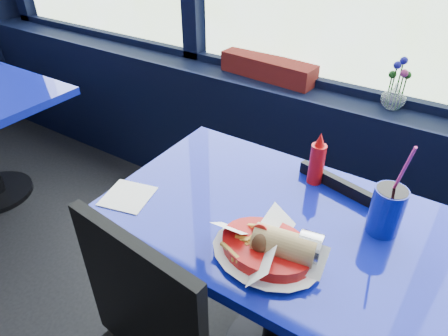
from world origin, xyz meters
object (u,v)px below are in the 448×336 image
food_basket (269,248)px  ketchup_bottle (317,161)px  chair_near_back (332,234)px  flower_vase (395,93)px  soda_cup (387,210)px  planter_box (268,68)px  near_table (287,262)px

food_basket → ketchup_bottle: (-0.03, 0.41, 0.05)m
chair_near_back → flower_vase: (0.02, 0.55, 0.41)m
flower_vase → soda_cup: 0.79m
ketchup_bottle → soda_cup: 0.29m
soda_cup → planter_box: bearing=135.8°
planter_box → flower_vase: flower_vase is taller
near_table → flower_vase: bearing=85.4°
soda_cup → chair_near_back: bearing=131.0°
near_table → chair_near_back: bearing=81.2°
near_table → food_basket: (0.01, -0.17, 0.22)m
food_basket → flower_vase: bearing=102.4°
food_basket → soda_cup: soda_cup is taller
planter_box → ketchup_bottle: 0.86m
chair_near_back → flower_vase: 0.69m
planter_box → food_basket: planter_box is taller
chair_near_back → ketchup_bottle: size_ratio=4.01×
near_table → flower_vase: 0.94m
flower_vase → food_basket: flower_vase is taller
food_basket → chair_near_back: bearing=100.8°
flower_vase → soda_cup: bearing=-77.4°
chair_near_back → food_basket: 0.60m
ketchup_bottle → food_basket: bearing=-85.6°
flower_vase → food_basket: size_ratio=0.70×
food_basket → soda_cup: size_ratio=1.02×
near_table → soda_cup: (0.24, 0.11, 0.26)m
planter_box → food_basket: (0.57, -1.07, -0.06)m
chair_near_back → flower_vase: bearing=-78.2°
chair_near_back → flower_vase: size_ratio=3.45×
chair_near_back → planter_box: size_ratio=1.53×
planter_box → flower_vase: 0.64m
chair_near_back → soda_cup: bearing=144.8°
chair_near_back → flower_vase: flower_vase is taller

